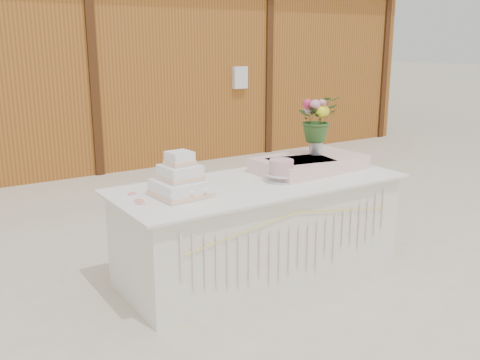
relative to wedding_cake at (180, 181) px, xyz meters
name	(u,v)px	position (x,y,z in m)	size (l,w,h in m)	color
ground	(260,270)	(0.72, 0.02, -0.88)	(80.00, 80.00, 0.00)	beige
barn	(53,53)	(0.71, 6.01, 0.79)	(12.60, 4.60, 3.30)	#9D5621
cake_table	(260,227)	(0.72, 0.01, -0.50)	(2.40, 1.00, 0.77)	white
wedding_cake	(180,181)	(0.00, 0.00, 0.00)	(0.39, 0.39, 0.33)	white
pink_cake_stand	(281,169)	(0.87, -0.07, -0.01)	(0.25, 0.25, 0.18)	silver
satin_runner	(309,163)	(1.32, 0.11, -0.05)	(0.96, 0.56, 0.12)	beige
flower_vase	(316,145)	(1.43, 0.16, 0.09)	(0.12, 0.12, 0.16)	silver
bouquet	(317,113)	(1.43, 0.16, 0.37)	(0.36, 0.31, 0.40)	#335A24
loose_flowers	(136,198)	(-0.31, 0.10, -0.10)	(0.14, 0.33, 0.02)	pink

